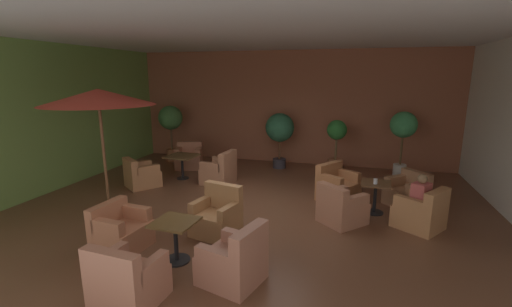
# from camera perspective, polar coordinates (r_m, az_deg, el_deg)

# --- Properties ---
(ground_plane) EXTENTS (10.58, 9.13, 0.02)m
(ground_plane) POSITION_cam_1_polar(r_m,az_deg,el_deg) (7.67, -0.94, -9.40)
(ground_plane) COLOR brown
(wall_back_brick) EXTENTS (10.58, 0.08, 3.69)m
(wall_back_brick) POSITION_cam_1_polar(r_m,az_deg,el_deg) (11.56, 5.53, 7.53)
(wall_back_brick) COLOR #98553C
(wall_back_brick) RESTS_ON ground_plane
(wall_left_accent) EXTENTS (0.08, 9.13, 3.69)m
(wall_left_accent) POSITION_cam_1_polar(r_m,az_deg,el_deg) (10.03, -31.20, 4.98)
(wall_left_accent) COLOR #719A48
(wall_left_accent) RESTS_ON ground_plane
(ceiling_slab) EXTENTS (10.58, 9.13, 0.06)m
(ceiling_slab) POSITION_cam_1_polar(r_m,az_deg,el_deg) (7.15, -1.05, 19.47)
(ceiling_slab) COLOR silver
(ceiling_slab) RESTS_ON wall_back_brick
(cafe_table_front_left) EXTENTS (0.65, 0.65, 0.68)m
(cafe_table_front_left) POSITION_cam_1_polar(r_m,az_deg,el_deg) (7.78, 19.13, -5.95)
(cafe_table_front_left) COLOR black
(cafe_table_front_left) RESTS_ON ground_plane
(armchair_front_left_north) EXTENTS (1.07, 1.08, 0.86)m
(armchair_front_left_north) POSITION_cam_1_polar(r_m,az_deg,el_deg) (8.34, 13.23, -5.44)
(armchair_front_left_north) COLOR #B06D42
(armchair_front_left_north) RESTS_ON ground_plane
(armchair_front_left_east) EXTENTS (1.06, 1.06, 0.82)m
(armchair_front_left_east) POSITION_cam_1_polar(r_m,az_deg,el_deg) (7.13, 13.90, -8.76)
(armchair_front_left_east) COLOR #AE7054
(armchair_front_left_east) RESTS_ON ground_plane
(armchair_front_left_south) EXTENTS (1.06, 1.04, 0.84)m
(armchair_front_left_south) POSITION_cam_1_polar(r_m,az_deg,el_deg) (7.40, 25.60, -8.86)
(armchair_front_left_south) COLOR #B5784A
(armchair_front_left_south) RESTS_ON ground_plane
(armchair_front_left_west) EXTENTS (1.05, 1.05, 0.77)m
(armchair_front_left_west) POSITION_cam_1_polar(r_m,az_deg,el_deg) (8.55, 23.74, -5.96)
(armchair_front_left_west) COLOR #A36D4A
(armchair_front_left_west) RESTS_ON ground_plane
(cafe_table_front_right) EXTENTS (0.86, 0.86, 0.68)m
(cafe_table_front_right) POSITION_cam_1_polar(r_m,az_deg,el_deg) (9.99, -12.13, -1.00)
(cafe_table_front_right) COLOR black
(cafe_table_front_right) RESTS_ON ground_plane
(armchair_front_right_north) EXTENTS (0.97, 0.91, 0.81)m
(armchair_front_right_north) POSITION_cam_1_polar(r_m,az_deg,el_deg) (11.18, -11.00, -0.77)
(armchair_front_right_north) COLOR #AE694C
(armchair_front_right_north) RESTS_ON ground_plane
(armchair_front_right_east) EXTENTS (1.05, 1.06, 0.78)m
(armchair_front_right_east) POSITION_cam_1_polar(r_m,az_deg,el_deg) (9.63, -18.44, -3.48)
(armchair_front_right_east) COLOR #B27549
(armchair_front_right_east) RESTS_ON ground_plane
(armchair_front_right_south) EXTENTS (0.85, 0.89, 0.90)m
(armchair_front_right_south) POSITION_cam_1_polar(r_m,az_deg,el_deg) (9.45, -6.02, -3.01)
(armchair_front_right_south) COLOR #AC6F4F
(armchair_front_right_south) RESTS_ON ground_plane
(cafe_table_mid_center) EXTENTS (0.68, 0.68, 0.68)m
(cafe_table_mid_center) POSITION_cam_1_polar(r_m,az_deg,el_deg) (5.67, -13.17, -12.63)
(cafe_table_mid_center) COLOR black
(cafe_table_mid_center) RESTS_ON ground_plane
(armchair_mid_center_north) EXTENTS (0.97, 0.93, 0.89)m
(armchair_mid_center_north) POSITION_cam_1_polar(r_m,az_deg,el_deg) (5.10, -3.63, -17.40)
(armchair_mid_center_north) COLOR #AC6B54
(armchair_mid_center_north) RESTS_ON ground_plane
(armchair_mid_center_east) EXTENTS (0.91, 0.86, 0.91)m
(armchair_mid_center_east) POSITION_cam_1_polar(r_m,az_deg,el_deg) (6.52, -6.48, -10.40)
(armchair_mid_center_east) COLOR #A97346
(armchair_mid_center_east) RESTS_ON ground_plane
(armchair_mid_center_south) EXTENTS (0.80, 0.88, 0.79)m
(armchair_mid_center_south) POSITION_cam_1_polar(r_m,az_deg,el_deg) (6.39, -21.47, -11.95)
(armchair_mid_center_south) COLOR #B46C4A
(armchair_mid_center_south) RESTS_ON ground_plane
(armchair_mid_center_west) EXTENTS (0.85, 0.80, 0.85)m
(armchair_mid_center_west) POSITION_cam_1_polar(r_m,az_deg,el_deg) (4.98, -20.53, -19.14)
(armchair_mid_center_west) COLOR #B26F55
(armchair_mid_center_west) RESTS_ON ground_plane
(patio_umbrella_tall_red) EXTENTS (2.23, 2.23, 2.63)m
(patio_umbrella_tall_red) POSITION_cam_1_polar(r_m,az_deg,el_deg) (7.66, -24.61, 8.36)
(patio_umbrella_tall_red) COLOR #2D2D2D
(patio_umbrella_tall_red) RESTS_ON ground_plane
(potted_tree_left_corner) EXTENTS (0.81, 0.81, 1.90)m
(potted_tree_left_corner) POSITION_cam_1_polar(r_m,az_deg,el_deg) (12.04, -13.92, 5.17)
(potted_tree_left_corner) COLOR #AD6241
(potted_tree_left_corner) RESTS_ON ground_plane
(potted_tree_mid_left) EXTENTS (0.59, 0.59, 1.61)m
(potted_tree_mid_left) POSITION_cam_1_polar(r_m,az_deg,el_deg) (10.53, 13.14, 1.97)
(potted_tree_mid_left) COLOR #AD6A4A
(potted_tree_mid_left) RESTS_ON ground_plane
(potted_tree_mid_right) EXTENTS (0.75, 0.75, 1.90)m
(potted_tree_mid_right) POSITION_cam_1_polar(r_m,az_deg,el_deg) (10.65, 23.15, 3.64)
(potted_tree_mid_right) COLOR silver
(potted_tree_mid_right) RESTS_ON ground_plane
(potted_tree_right_corner) EXTENTS (0.90, 0.90, 1.75)m
(potted_tree_right_corner) POSITION_cam_1_polar(r_m,az_deg,el_deg) (10.83, 3.95, 3.90)
(potted_tree_right_corner) COLOR #332F37
(potted_tree_right_corner) RESTS_ON ground_plane
(patron_blue_shirt) EXTENTS (0.40, 0.42, 0.65)m
(patron_blue_shirt) POSITION_cam_1_polar(r_m,az_deg,el_deg) (7.29, 25.60, -5.93)
(patron_blue_shirt) COLOR #BC504D
(patron_blue_shirt) RESTS_ON ground_plane
(iced_drink_cup) EXTENTS (0.08, 0.08, 0.11)m
(iced_drink_cup) POSITION_cam_1_polar(r_m,az_deg,el_deg) (7.61, 19.14, -4.38)
(iced_drink_cup) COLOR white
(iced_drink_cup) RESTS_ON cafe_table_front_left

